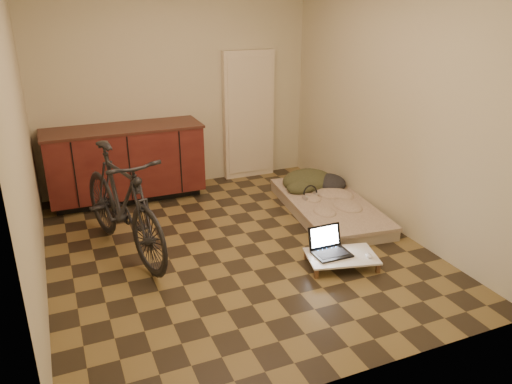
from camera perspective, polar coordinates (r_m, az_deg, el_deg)
name	(u,v)px	position (r m, az deg, el deg)	size (l,w,h in m)	color
room_shell	(232,119)	(4.56, -2.77, 8.30)	(3.50, 4.00, 2.60)	brown
cabinets	(126,163)	(6.22, -14.68, 3.23)	(1.84, 0.62, 0.91)	black
appliance_panel	(249,115)	(6.76, -0.85, 8.75)	(0.70, 0.10, 1.70)	beige
bicycle	(121,197)	(4.84, -15.12, -0.59)	(0.53, 1.79, 1.16)	black
futon	(328,207)	(5.81, 8.27, -1.69)	(1.04, 1.84, 0.15)	#B3A48F
clothing_pile	(314,175)	(6.19, 6.62, 1.95)	(0.68, 0.57, 0.27)	#373A22
headphones	(310,193)	(5.80, 6.24, -0.06)	(0.21, 0.20, 0.14)	black
lap_desk	(341,257)	(4.72, 9.74, -7.29)	(0.72, 0.55, 0.11)	brown
laptop	(329,247)	(4.72, 8.36, -6.29)	(0.34, 0.30, 0.23)	black
mouse	(369,256)	(4.72, 12.76, -7.09)	(0.05, 0.09, 0.03)	white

